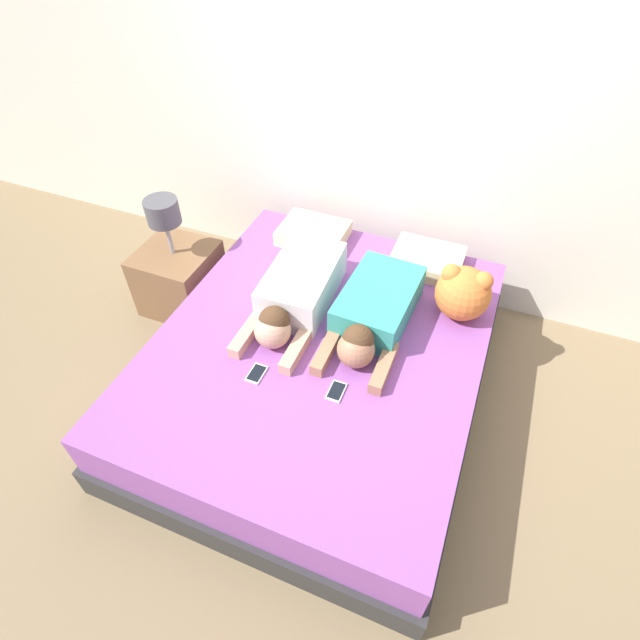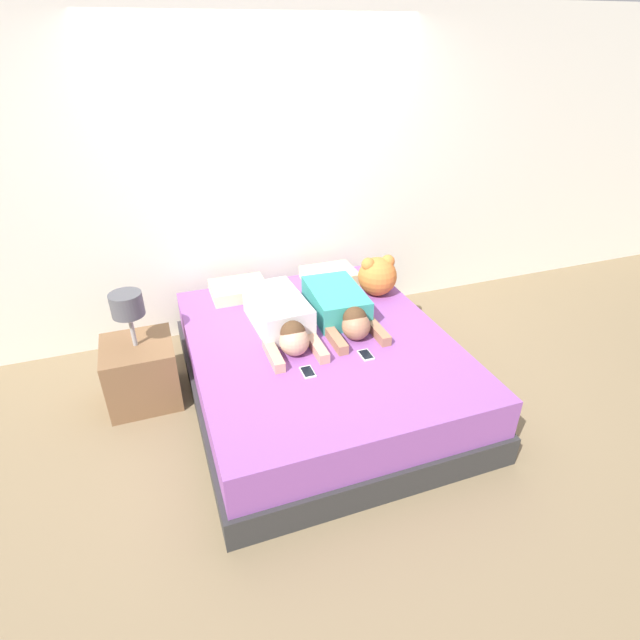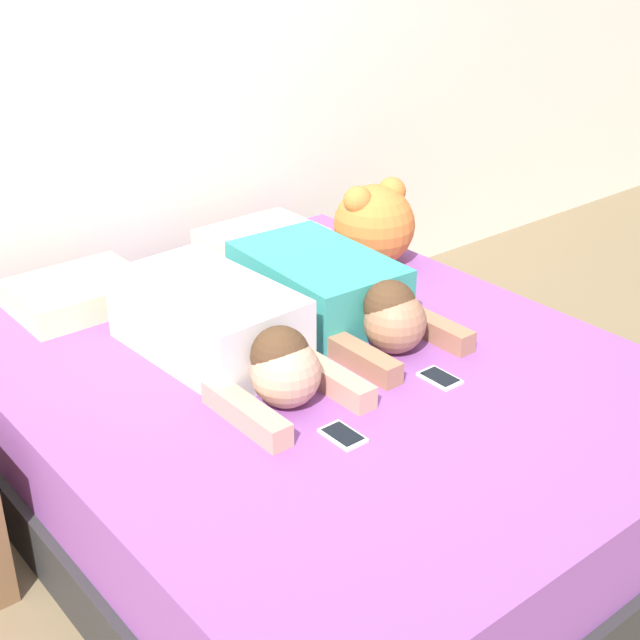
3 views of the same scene
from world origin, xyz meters
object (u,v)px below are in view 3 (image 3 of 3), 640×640
(person_left, at_px, (225,331))
(person_right, at_px, (336,292))
(bed, at_px, (320,429))
(cell_phone_right, at_px, (440,378))
(pillow_head_left, at_px, (78,293))
(pillow_head_right, at_px, (262,241))
(cell_phone_left, at_px, (343,435))
(plush_toy, at_px, (374,223))

(person_left, relative_size, person_right, 1.05)
(bed, xyz_separation_m, cell_phone_right, (0.21, -0.31, 0.25))
(pillow_head_left, height_order, person_right, person_right)
(pillow_head_right, height_order, cell_phone_right, pillow_head_right)
(bed, distance_m, cell_phone_right, 0.45)
(bed, height_order, cell_phone_left, cell_phone_left)
(pillow_head_left, relative_size, person_right, 0.51)
(bed, bearing_deg, pillow_head_right, 65.16)
(person_left, bearing_deg, bed, -38.83)
(pillow_head_right, bearing_deg, plush_toy, -52.59)
(cell_phone_left, bearing_deg, person_left, 91.41)
(pillow_head_right, bearing_deg, person_right, -103.77)
(pillow_head_left, height_order, pillow_head_right, same)
(person_left, relative_size, cell_phone_right, 7.15)
(bed, distance_m, person_right, 0.47)
(person_left, xyz_separation_m, plush_toy, (0.90, 0.31, 0.05))
(plush_toy, bearing_deg, person_right, -146.43)
(bed, xyz_separation_m, pillow_head_right, (0.40, 0.86, 0.30))
(cell_phone_right, xyz_separation_m, plush_toy, (0.46, 0.80, 0.16))
(pillow_head_left, relative_size, cell_phone_right, 3.47)
(cell_phone_right, bearing_deg, cell_phone_left, -173.34)
(pillow_head_left, xyz_separation_m, person_right, (0.63, -0.65, 0.05))
(person_right, height_order, cell_phone_left, person_right)
(plush_toy, bearing_deg, cell_phone_left, -136.10)
(pillow_head_right, relative_size, person_right, 0.51)
(pillow_head_left, bearing_deg, bed, -65.16)
(cell_phone_right, bearing_deg, person_left, 131.94)
(cell_phone_left, relative_size, plush_toy, 0.38)
(bed, xyz_separation_m, plush_toy, (0.67, 0.50, 0.41))
(person_right, distance_m, cell_phone_right, 0.52)
(bed, distance_m, plush_toy, 0.93)
(person_left, bearing_deg, cell_phone_left, -88.59)
(pillow_head_right, bearing_deg, pillow_head_left, 180.00)
(pillow_head_left, height_order, person_left, person_left)
(bed, height_order, plush_toy, plush_toy)
(pillow_head_right, xyz_separation_m, person_right, (-0.16, -0.65, 0.05))
(pillow_head_left, height_order, cell_phone_right, pillow_head_left)
(pillow_head_right, xyz_separation_m, plush_toy, (0.28, -0.36, 0.12))
(person_left, bearing_deg, pillow_head_left, 104.17)
(pillow_head_right, relative_size, person_left, 0.49)
(cell_phone_left, height_order, cell_phone_right, same)
(bed, height_order, person_left, person_left)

